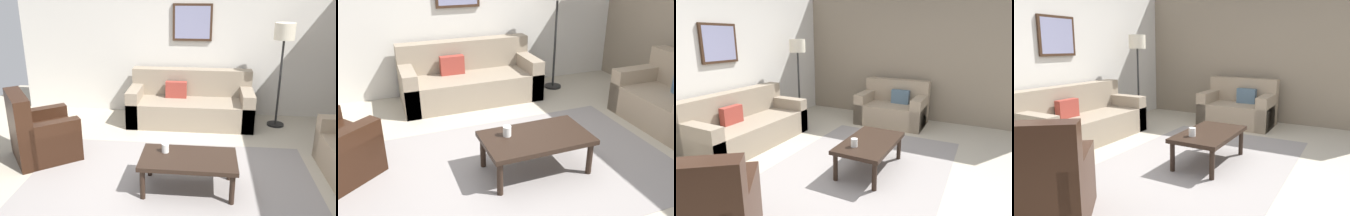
# 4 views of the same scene
# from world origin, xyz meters

# --- Properties ---
(ground_plane) EXTENTS (8.00, 8.00, 0.00)m
(ground_plane) POSITION_xyz_m (0.00, 0.00, 0.00)
(ground_plane) COLOR #B2A893
(rear_partition) EXTENTS (6.00, 0.12, 2.80)m
(rear_partition) POSITION_xyz_m (0.00, 2.60, 1.40)
(rear_partition) COLOR silver
(rear_partition) RESTS_ON ground_plane
(area_rug) EXTENTS (3.51, 2.23, 0.01)m
(area_rug) POSITION_xyz_m (0.00, 0.00, 0.00)
(area_rug) COLOR gray
(area_rug) RESTS_ON ground_plane
(couch_main) EXTENTS (2.07, 0.88, 0.88)m
(couch_main) POSITION_xyz_m (0.14, 2.11, 0.30)
(couch_main) COLOR gray
(couch_main) RESTS_ON ground_plane
(couch_loveseat) EXTENTS (0.89, 1.34, 0.88)m
(couch_loveseat) POSITION_xyz_m (2.45, 0.27, 0.30)
(couch_loveseat) COLOR gray
(couch_loveseat) RESTS_ON ground_plane
(coffee_table) EXTENTS (1.10, 0.64, 0.41)m
(coffee_table) POSITION_xyz_m (0.23, -0.12, 0.36)
(coffee_table) COLOR black
(coffee_table) RESTS_ON ground_plane
(cup) EXTENTS (0.09, 0.09, 0.11)m
(cup) POSITION_xyz_m (-0.05, -0.01, 0.46)
(cup) COLOR white
(cup) RESTS_ON coffee_table
(lamp_standing) EXTENTS (0.32, 0.32, 1.71)m
(lamp_standing) POSITION_xyz_m (1.60, 2.05, 1.41)
(lamp_standing) COLOR black
(lamp_standing) RESTS_ON ground_plane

